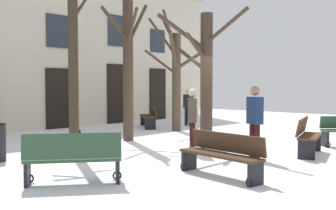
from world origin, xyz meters
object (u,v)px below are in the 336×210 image
at_px(tree_left_of_center, 175,75).
at_px(tree_right_of_center, 72,47).
at_px(person_crossing_plaza, 188,105).
at_px(tree_center, 128,53).
at_px(tree_foreground, 205,75).
at_px(bench_far_corner, 308,136).
at_px(bench_near_center_tree, 73,158).
at_px(person_near_bench, 255,118).
at_px(bench_back_to_back_right, 149,116).
at_px(person_by_shop_door, 192,118).
at_px(streetlamp, 77,60).
at_px(bench_near_lamp, 222,154).

distance_m(tree_left_of_center, tree_right_of_center, 5.81).
bearing_deg(person_crossing_plaza, tree_center, -90.82).
relative_size(tree_foreground, tree_right_of_center, 0.70).
distance_m(tree_left_of_center, bench_far_corner, 6.40).
relative_size(bench_near_center_tree, person_near_bench, 0.93).
xyz_separation_m(tree_right_of_center, person_near_bench, (2.38, -3.78, -1.72)).
relative_size(tree_left_of_center, bench_back_to_back_right, 2.49).
relative_size(tree_left_of_center, bench_far_corner, 2.73).
relative_size(person_near_bench, person_by_shop_door, 1.05).
xyz_separation_m(bench_back_to_back_right, person_crossing_plaza, (1.67, -0.69, 0.40)).
bearing_deg(bench_far_corner, tree_right_of_center, 113.54).
distance_m(tree_center, streetlamp, 2.20).
height_order(tree_right_of_center, bench_back_to_back_right, tree_right_of_center).
relative_size(tree_right_of_center, bench_near_center_tree, 3.29).
relative_size(tree_center, tree_left_of_center, 1.29).
bearing_deg(bench_near_lamp, person_near_bench, 112.77).
distance_m(tree_right_of_center, bench_near_center_tree, 3.98).
distance_m(tree_foreground, bench_back_to_back_right, 5.87).
bearing_deg(bench_near_center_tree, bench_near_lamp, -176.44).
height_order(tree_right_of_center, bench_far_corner, tree_right_of_center).
height_order(tree_center, bench_back_to_back_right, tree_center).
bearing_deg(bench_near_lamp, tree_foreground, 140.83).
xyz_separation_m(tree_left_of_center, streetlamp, (-3.34, 1.52, 0.46)).
bearing_deg(bench_near_center_tree, tree_center, -103.64).
bearing_deg(tree_foreground, bench_near_lamp, -138.48).
height_order(streetlamp, bench_near_lamp, streetlamp).
height_order(tree_left_of_center, streetlamp, tree_left_of_center).
xyz_separation_m(tree_center, bench_far_corner, (1.15, -5.26, -2.25)).
relative_size(tree_right_of_center, person_crossing_plaza, 3.37).
bearing_deg(bench_near_lamp, tree_right_of_center, -166.64).
xyz_separation_m(bench_far_corner, person_by_shop_door, (-1.69, 2.29, 0.43)).
xyz_separation_m(streetlamp, person_by_shop_door, (-0.20, -5.14, -1.66)).
bearing_deg(person_by_shop_door, bench_back_to_back_right, 17.43).
relative_size(bench_near_center_tree, person_by_shop_door, 0.98).
bearing_deg(tree_foreground, tree_left_of_center, 52.10).
xyz_separation_m(tree_left_of_center, bench_near_center_tree, (-7.53, -4.14, -1.64)).
height_order(bench_near_center_tree, bench_near_lamp, bench_near_center_tree).
bearing_deg(tree_right_of_center, person_crossing_plaza, 17.53).
bearing_deg(streetlamp, tree_left_of_center, -24.50).
bearing_deg(bench_near_lamp, person_crossing_plaza, 141.97).
xyz_separation_m(tree_left_of_center, bench_back_to_back_right, (0.25, 1.62, -1.65)).
bearing_deg(person_crossing_plaza, tree_left_of_center, -82.68).
relative_size(bench_back_to_back_right, person_crossing_plaza, 1.13).
distance_m(tree_center, tree_foreground, 2.78).
bearing_deg(person_near_bench, streetlamp, -154.31).
relative_size(person_by_shop_door, person_crossing_plaza, 1.05).
xyz_separation_m(tree_right_of_center, person_by_shop_door, (2.07, -2.17, -1.77)).
bearing_deg(streetlamp, tree_foreground, -80.90).
height_order(tree_foreground, bench_near_lamp, tree_foreground).
height_order(bench_back_to_back_right, bench_far_corner, bench_far_corner).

